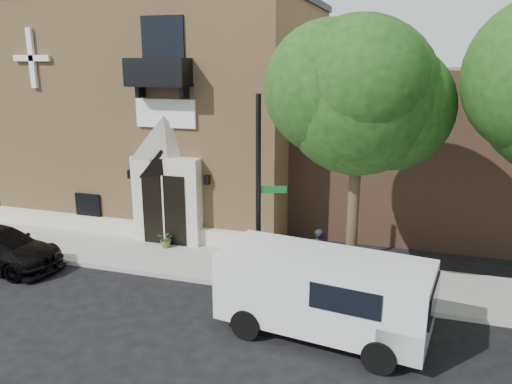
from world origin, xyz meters
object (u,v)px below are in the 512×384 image
street_sign (259,192)px  dumpster (342,269)px  cargo_van (331,294)px  pedestrian_near (318,253)px  fire_hydrant (314,278)px

street_sign → dumpster: bearing=-11.2°
street_sign → dumpster: street_sign is taller
cargo_van → dumpster: 2.56m
dumpster → cargo_van: bearing=-80.8°
street_sign → pedestrian_near: bearing=12.3°
fire_hydrant → dumpster: 0.91m
street_sign → fire_hydrant: 2.98m
cargo_van → pedestrian_near: 3.31m
street_sign → fire_hydrant: size_ratio=6.48×
dumpster → fire_hydrant: bearing=-137.8°
fire_hydrant → pedestrian_near: pedestrian_near is taller
street_sign → fire_hydrant: (1.73, -0.16, -2.43)m
dumpster → street_sign: bearing=-164.5°
cargo_van → pedestrian_near: size_ratio=3.45×
street_sign → dumpster: 3.36m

